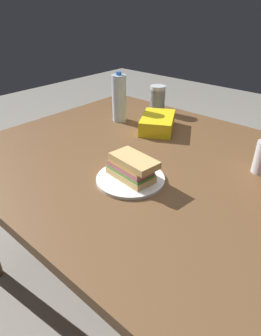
# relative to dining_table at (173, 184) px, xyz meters

# --- Properties ---
(ground_plane) EXTENTS (8.00, 8.00, 0.00)m
(ground_plane) POSITION_rel_dining_table_xyz_m (0.00, 0.00, -0.68)
(ground_plane) COLOR gray
(dining_table) EXTENTS (1.68, 1.17, 0.75)m
(dining_table) POSITION_rel_dining_table_xyz_m (0.00, 0.00, 0.00)
(dining_table) COLOR brown
(dining_table) RESTS_ON ground_plane
(paper_plate) EXTENTS (0.24, 0.24, 0.01)m
(paper_plate) POSITION_rel_dining_table_xyz_m (-0.07, -0.18, 0.08)
(paper_plate) COLOR white
(paper_plate) RESTS_ON dining_table
(sandwich) EXTENTS (0.19, 0.11, 0.08)m
(sandwich) POSITION_rel_dining_table_xyz_m (-0.06, -0.18, 0.13)
(sandwich) COLOR #DBB26B
(sandwich) RESTS_ON paper_plate
(chip_bag) EXTENTS (0.24, 0.27, 0.07)m
(chip_bag) POSITION_rel_dining_table_xyz_m (-0.27, 0.26, 0.11)
(chip_bag) COLOR yellow
(chip_bag) RESTS_ON dining_table
(water_bottle_tall) EXTENTS (0.07, 0.07, 0.25)m
(water_bottle_tall) POSITION_rel_dining_table_xyz_m (-0.50, 0.23, 0.20)
(water_bottle_tall) COLOR silver
(water_bottle_tall) RESTS_ON dining_table
(plastic_cup_stack) EXTENTS (0.08, 0.08, 0.15)m
(plastic_cup_stack) POSITION_rel_dining_table_xyz_m (-0.43, 0.46, 0.15)
(plastic_cup_stack) COLOR silver
(plastic_cup_stack) RESTS_ON dining_table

